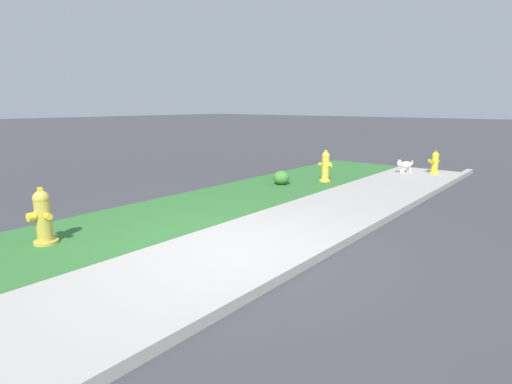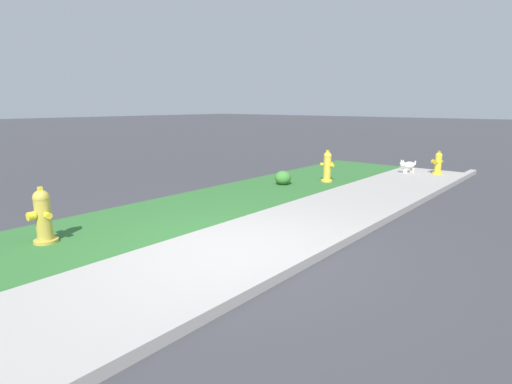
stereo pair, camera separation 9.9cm
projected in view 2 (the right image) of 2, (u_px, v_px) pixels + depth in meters
The scene contains 9 objects.
ground_plane at pixel (230, 250), 5.45m from camera, with size 120.00×120.00×0.00m, color #38383D.
sidewalk_pavement at pixel (230, 250), 5.45m from camera, with size 18.00×1.95×0.01m, color #9E9993.
grass_verge at pixel (139, 221), 6.80m from camera, with size 18.00×2.34×0.01m, color #2D662D.
street_curb at pixel (294, 266), 4.77m from camera, with size 18.00×0.16×0.12m, color #9E9993.
fire_hydrant_mid_block at pixel (43, 216), 5.67m from camera, with size 0.37×0.40×0.82m.
fire_hydrant_by_grass_verge at pixel (438, 163), 11.35m from camera, with size 0.37×0.34×0.67m.
fire_hydrant_across_street at pixel (327, 167), 10.22m from camera, with size 0.35×0.38×0.82m.
small_white_dog at pixel (408, 165), 11.53m from camera, with size 0.46×0.39×0.41m.
shrub_bush_far_verge at pixel (283, 178), 9.90m from camera, with size 0.40×0.40×0.34m.
Camera 2 is at (-3.70, -3.60, 1.95)m, focal length 28.00 mm.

